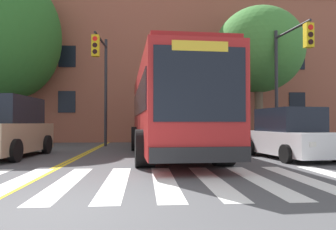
% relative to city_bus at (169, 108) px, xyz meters
% --- Properties ---
extents(ground_plane, '(120.00, 120.00, 0.00)m').
position_rel_city_bus_xyz_m(ground_plane, '(-2.26, -8.05, -1.86)').
color(ground_plane, '#4C4C4F').
extents(crosswalk, '(13.25, 4.35, 0.01)m').
position_rel_city_bus_xyz_m(crosswalk, '(-2.59, -5.68, -1.86)').
color(crosswalk, white).
rests_on(crosswalk, ground).
extents(lane_line_yellow_inner, '(0.12, 36.00, 0.01)m').
position_rel_city_bus_xyz_m(lane_line_yellow_inner, '(-3.52, 8.32, -1.86)').
color(lane_line_yellow_inner, gold).
rests_on(lane_line_yellow_inner, ground).
extents(lane_line_yellow_outer, '(0.12, 36.00, 0.01)m').
position_rel_city_bus_xyz_m(lane_line_yellow_outer, '(-3.36, 8.32, -1.86)').
color(lane_line_yellow_outer, gold).
rests_on(lane_line_yellow_outer, ground).
extents(city_bus, '(3.34, 10.95, 3.46)m').
position_rel_city_bus_xyz_m(city_bus, '(0.00, 0.00, 0.00)').
color(city_bus, '#B22323').
rests_on(city_bus, ground).
extents(car_tan_near_lane, '(2.30, 4.90, 2.25)m').
position_rel_city_bus_xyz_m(car_tan_near_lane, '(-6.07, -0.39, -0.80)').
color(car_tan_near_lane, tan).
rests_on(car_tan_near_lane, ground).
extents(car_white_far_lane, '(2.43, 4.35, 1.81)m').
position_rel_city_bus_xyz_m(car_white_far_lane, '(4.26, -1.30, -1.03)').
color(car_white_far_lane, white).
rests_on(car_white_far_lane, ground).
extents(car_silver_behind_bus, '(2.12, 3.82, 1.75)m').
position_rel_city_bus_xyz_m(car_silver_behind_bus, '(0.56, 10.02, -1.06)').
color(car_silver_behind_bus, '#B7BABF').
rests_on(car_silver_behind_bus, ground).
extents(traffic_light_near_corner, '(0.54, 2.98, 5.83)m').
position_rel_city_bus_xyz_m(traffic_light_near_corner, '(5.58, 1.72, 2.05)').
color(traffic_light_near_corner, '#28282D').
rests_on(traffic_light_near_corner, ground).
extents(traffic_light_overhead, '(0.38, 3.04, 5.88)m').
position_rel_city_bus_xyz_m(traffic_light_overhead, '(-3.21, 4.11, 2.06)').
color(traffic_light_overhead, '#28282D').
rests_on(traffic_light_overhead, ground).
extents(street_tree_curbside_large, '(5.29, 5.64, 7.96)m').
position_rel_city_bus_xyz_m(street_tree_curbside_large, '(5.54, 5.64, 3.62)').
color(street_tree_curbside_large, brown).
rests_on(street_tree_curbside_large, ground).
extents(street_tree_curbside_small, '(7.55, 7.35, 10.01)m').
position_rel_city_bus_xyz_m(street_tree_curbside_small, '(-8.82, 6.60, 4.43)').
color(street_tree_curbside_small, brown).
rests_on(street_tree_curbside_small, ground).
extents(building_facade, '(38.21, 10.10, 10.54)m').
position_rel_city_bus_xyz_m(building_facade, '(-6.08, 13.60, 3.41)').
color(building_facade, '#9E5642').
rests_on(building_facade, ground).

